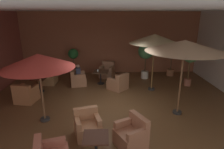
% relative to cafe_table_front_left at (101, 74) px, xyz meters
% --- Properties ---
extents(ground_plane, '(10.66, 9.84, 0.02)m').
position_rel_cafe_table_front_left_xyz_m(ground_plane, '(0.52, -2.84, -0.54)').
color(ground_plane, brown).
extents(wall_back_brick, '(10.66, 0.08, 3.64)m').
position_rel_cafe_table_front_left_xyz_m(wall_back_brick, '(0.52, 2.04, 1.29)').
color(wall_back_brick, brown).
rests_on(wall_back_brick, ground_plane).
extents(ceiling_slab, '(10.66, 9.84, 0.06)m').
position_rel_cafe_table_front_left_xyz_m(ceiling_slab, '(0.52, -2.84, 3.14)').
color(ceiling_slab, silver).
rests_on(ceiling_slab, wall_back_brick).
extents(cafe_table_front_left, '(0.83, 0.83, 0.67)m').
position_rel_cafe_table_front_left_xyz_m(cafe_table_front_left, '(0.00, 0.00, 0.00)').
color(cafe_table_front_left, black).
rests_on(cafe_table_front_left, ground_plane).
extents(armchair_front_left_north, '(1.11, 1.11, 0.80)m').
position_rel_cafe_table_front_left_xyz_m(armchair_front_left_north, '(0.87, -0.81, -0.23)').
color(armchair_front_left_north, '#AA7652').
rests_on(armchair_front_left_north, ground_plane).
extents(armchair_front_left_east, '(0.92, 0.95, 0.87)m').
position_rel_cafe_table_front_left_xyz_m(armchair_front_left_east, '(0.34, 1.14, -0.21)').
color(armchair_front_left_east, '#A57656').
rests_on(armchair_front_left_east, ground_plane).
extents(armchair_front_left_south, '(0.87, 0.83, 0.82)m').
position_rel_cafe_table_front_left_xyz_m(armchair_front_left_south, '(-1.16, -0.22, -0.21)').
color(armchair_front_left_south, '#A4714F').
rests_on(armchair_front_left_south, ground_plane).
extents(cafe_table_front_right, '(0.63, 0.63, 0.67)m').
position_rel_cafe_table_front_left_xyz_m(cafe_table_front_right, '(0.05, -5.49, -0.03)').
color(cafe_table_front_right, black).
rests_on(cafe_table_front_right, ground_plane).
extents(armchair_front_right_south, '(0.99, 1.01, 0.87)m').
position_rel_cafe_table_front_left_xyz_m(armchair_front_right_south, '(0.99, -4.99, -0.21)').
color(armchair_front_right_south, '#A36749').
rests_on(armchair_front_right_south, ground_plane).
extents(armchair_front_right_west, '(0.91, 0.89, 0.80)m').
position_rel_cafe_table_front_left_xyz_m(armchair_front_right_west, '(-0.26, -4.46, -0.23)').
color(armchair_front_right_west, '#AF754E').
rests_on(armchair_front_right_west, ground_plane).
extents(cafe_table_mid_center, '(0.68, 0.68, 0.67)m').
position_rel_cafe_table_front_left_xyz_m(cafe_table_mid_center, '(-2.82, -0.99, -0.02)').
color(cafe_table_mid_center, black).
rests_on(cafe_table_mid_center, ground_plane).
extents(armchair_mid_center_north, '(0.86, 0.85, 0.82)m').
position_rel_cafe_table_front_left_xyz_m(armchair_mid_center_north, '(-2.74, 0.13, -0.22)').
color(armchair_mid_center_north, '#A5784A').
rests_on(armchair_mid_center_north, ground_plane).
extents(armchair_mid_center_east, '(0.89, 0.90, 0.83)m').
position_rel_cafe_table_front_left_xyz_m(armchair_mid_center_east, '(-3.02, -2.10, -0.21)').
color(armchair_mid_center_east, '#AF6F44').
rests_on(armchair_mid_center_east, ground_plane).
extents(patio_umbrella_tall_red, '(2.62, 2.62, 2.69)m').
position_rel_cafe_table_front_left_xyz_m(patio_umbrella_tall_red, '(2.91, -3.22, 1.96)').
color(patio_umbrella_tall_red, '#2D2D2D').
rests_on(patio_umbrella_tall_red, ground_plane).
extents(patio_umbrella_center_beige, '(2.29, 2.29, 2.66)m').
position_rel_cafe_table_front_left_xyz_m(patio_umbrella_center_beige, '(2.46, -0.91, 1.90)').
color(patio_umbrella_center_beige, '#2D2D2D').
rests_on(patio_umbrella_center_beige, ground_plane).
extents(patio_umbrella_near_wall, '(2.28, 2.28, 2.33)m').
position_rel_cafe_table_front_left_xyz_m(patio_umbrella_near_wall, '(-1.82, -3.59, 1.57)').
color(patio_umbrella_near_wall, '#2D2D2D').
rests_on(patio_umbrella_near_wall, ground_plane).
extents(potted_tree_left_corner, '(0.67, 0.67, 1.88)m').
position_rel_cafe_table_front_left_xyz_m(potted_tree_left_corner, '(4.08, 1.29, 0.78)').
color(potted_tree_left_corner, '#A96B47').
rests_on(potted_tree_left_corner, ground_plane).
extents(potted_tree_mid_left, '(0.85, 0.85, 1.97)m').
position_rel_cafe_table_front_left_xyz_m(potted_tree_mid_left, '(2.47, 0.83, 0.88)').
color(potted_tree_mid_left, silver).
rests_on(potted_tree_mid_left, ground_plane).
extents(potted_tree_mid_right, '(0.59, 0.59, 1.59)m').
position_rel_cafe_table_front_left_xyz_m(potted_tree_mid_right, '(-1.62, 1.49, 0.57)').
color(potted_tree_mid_right, '#A2644D').
rests_on(potted_tree_mid_right, ground_plane).
extents(potted_tree_right_corner, '(0.78, 0.78, 1.98)m').
position_rel_cafe_table_front_left_xyz_m(potted_tree_right_corner, '(4.43, -0.38, 0.95)').
color(potted_tree_right_corner, '#A55F49').
rests_on(potted_tree_right_corner, ground_plane).
extents(patron_blue_shirt, '(0.29, 0.41, 0.64)m').
position_rel_cafe_table_front_left_xyz_m(patron_blue_shirt, '(-1.12, -0.21, 0.20)').
color(patron_blue_shirt, '#303445').
rests_on(patron_blue_shirt, ground_plane).
extents(iced_drink_cup, '(0.08, 0.08, 0.11)m').
position_rel_cafe_table_front_left_xyz_m(iced_drink_cup, '(-0.14, -0.04, 0.19)').
color(iced_drink_cup, white).
rests_on(iced_drink_cup, cafe_table_front_left).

